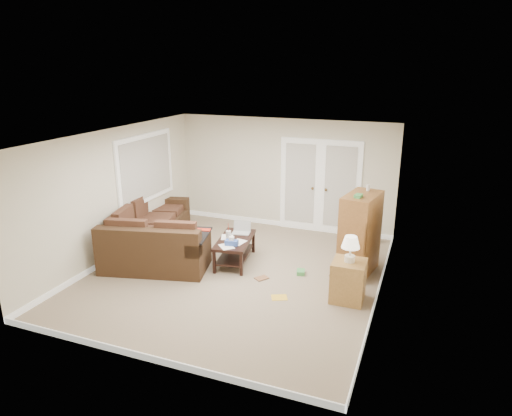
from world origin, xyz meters
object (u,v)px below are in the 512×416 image
at_px(coffee_table, 235,249).
at_px(tv_armoire, 360,234).
at_px(sectional_sofa, 153,237).
at_px(side_cabinet, 348,278).

height_order(coffee_table, tv_armoire, tv_armoire).
height_order(sectional_sofa, coffee_table, sectional_sofa).
bearing_deg(sectional_sofa, tv_armoire, -5.06).
xyz_separation_m(sectional_sofa, side_cabinet, (3.96, -0.51, 0.04)).
bearing_deg(coffee_table, tv_armoire, 0.24).
height_order(coffee_table, side_cabinet, side_cabinet).
bearing_deg(side_cabinet, sectional_sofa, 172.00).
bearing_deg(side_cabinet, tv_armoire, 90.22).
xyz_separation_m(sectional_sofa, tv_armoire, (3.94, 0.61, 0.39)).
xyz_separation_m(coffee_table, tv_armoire, (2.25, 0.40, 0.48)).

